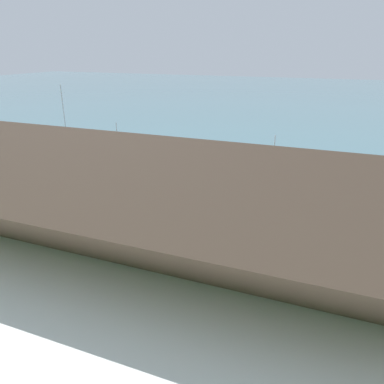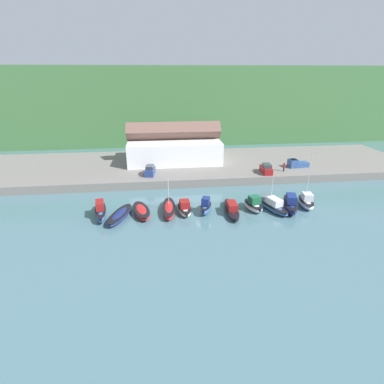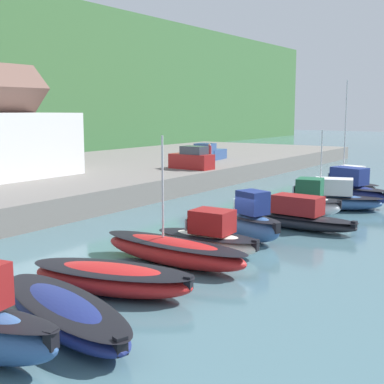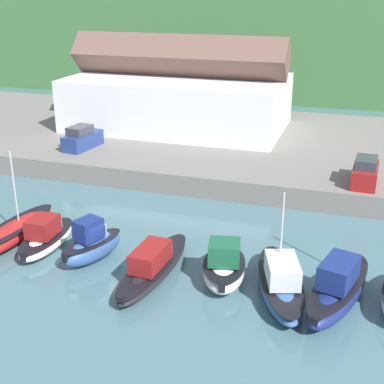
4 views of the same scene
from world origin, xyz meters
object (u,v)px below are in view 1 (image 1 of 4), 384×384
(moored_boat_5, at_px, (215,175))
(moored_boat_6, at_px, (179,171))
(moored_boat_8, at_px, (121,164))
(moored_boat_1, at_px, (362,196))
(moored_boat_7, at_px, (144,167))
(moored_boat_3, at_px, (272,189))
(moored_boat_4, at_px, (247,183))
(moored_boat_2, at_px, (322,194))
(moored_boat_10, at_px, (72,159))
(parked_car_0, at_px, (282,252))
(moored_boat_9, at_px, (99,159))

(moored_boat_5, bearing_deg, moored_boat_6, 10.84)
(moored_boat_5, distance_m, moored_boat_8, 11.68)
(moored_boat_1, height_order, moored_boat_7, moored_boat_7)
(moored_boat_3, distance_m, moored_boat_4, 2.66)
(moored_boat_7, distance_m, moored_boat_8, 3.32)
(moored_boat_1, relative_size, moored_boat_2, 1.12)
(moored_boat_4, relative_size, moored_boat_10, 0.61)
(moored_boat_1, bearing_deg, moored_boat_10, 19.51)
(moored_boat_3, distance_m, parked_car_0, 15.96)
(moored_boat_4, bearing_deg, parked_car_0, 107.68)
(moored_boat_9, bearing_deg, moored_boat_6, -164.25)
(moored_boat_9, bearing_deg, moored_boat_2, -167.31)
(moored_boat_6, relative_size, moored_boat_10, 0.89)
(moored_boat_4, xyz_separation_m, parked_car_0, (-5.89, 15.81, 1.84))
(moored_boat_6, bearing_deg, moored_boat_4, 174.69)
(moored_boat_8, xyz_separation_m, moored_boat_10, (6.37, 0.66, 0.15))
(parked_car_0, bearing_deg, moored_boat_10, -22.36)
(moored_boat_5, height_order, moored_boat_8, moored_boat_8)
(moored_boat_7, bearing_deg, moored_boat_6, 178.78)
(moored_boat_9, bearing_deg, parked_car_0, 160.16)
(moored_boat_9, height_order, parked_car_0, parked_car_0)
(moored_boat_6, height_order, moored_boat_7, moored_boat_7)
(moored_boat_1, xyz_separation_m, parked_car_0, (4.83, 16.85, 2.10))
(moored_boat_1, height_order, moored_boat_3, moored_boat_3)
(moored_boat_5, xyz_separation_m, moored_boat_10, (18.05, 0.31, -0.07))
(moored_boat_2, height_order, moored_boat_5, moored_boat_5)
(moored_boat_7, xyz_separation_m, moored_boat_8, (3.30, -0.41, -0.13))
(moored_boat_2, bearing_deg, moored_boat_7, -14.62)
(moored_boat_5, bearing_deg, parked_car_0, 140.05)
(moored_boat_5, bearing_deg, moored_boat_9, 17.76)
(moored_boat_3, distance_m, moored_boat_8, 17.93)
(moored_boat_2, height_order, moored_boat_10, moored_boat_10)
(moored_boat_3, height_order, moored_boat_6, moored_boat_3)
(moored_boat_3, relative_size, moored_boat_7, 1.58)
(moored_boat_1, relative_size, moored_boat_3, 1.01)
(moored_boat_6, height_order, parked_car_0, parked_car_0)
(moored_boat_4, xyz_separation_m, moored_boat_7, (11.96, -0.45, 0.15))
(moored_boat_7, distance_m, moored_boat_9, 6.40)
(moored_boat_1, relative_size, moored_boat_5, 1.72)
(moored_boat_6, height_order, moored_boat_10, moored_boat_10)
(moored_boat_2, bearing_deg, moored_boat_1, -176.81)
(moored_boat_5, distance_m, moored_boat_10, 18.05)
(moored_boat_1, xyz_separation_m, moored_boat_2, (3.46, 1.03, 0.06))
(moored_boat_5, distance_m, moored_boat_6, 4.38)
(moored_boat_2, xyz_separation_m, moored_boat_5, (10.84, -0.48, 0.43))
(moored_boat_10, bearing_deg, moored_boat_4, -171.77)
(moored_boat_2, xyz_separation_m, moored_boat_8, (22.51, -0.84, 0.21))
(moored_boat_1, height_order, moored_boat_8, moored_boat_8)
(moored_boat_7, distance_m, moored_boat_10, 9.67)
(moored_boat_2, xyz_separation_m, moored_boat_9, (25.58, -1.04, 0.44))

